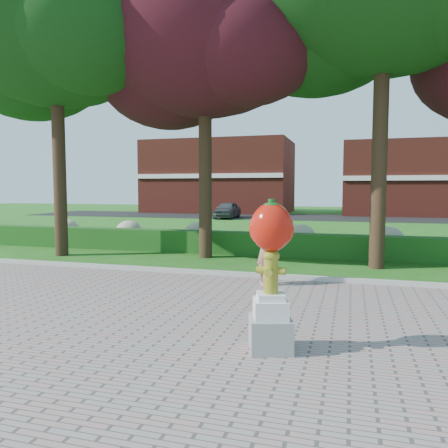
% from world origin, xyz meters
% --- Properties ---
extents(ground, '(100.00, 100.00, 0.00)m').
position_xyz_m(ground, '(0.00, 0.00, 0.00)').
color(ground, '#1E5916').
rests_on(ground, ground).
extents(walkway, '(40.00, 14.00, 0.04)m').
position_xyz_m(walkway, '(0.00, -4.00, 0.02)').
color(walkway, gray).
rests_on(walkway, ground).
extents(curb, '(40.00, 0.18, 0.15)m').
position_xyz_m(curb, '(0.00, 3.00, 0.07)').
color(curb, '#ADADA5').
rests_on(curb, ground).
extents(lawn_hedge, '(24.00, 0.70, 0.80)m').
position_xyz_m(lawn_hedge, '(0.00, 7.00, 0.40)').
color(lawn_hedge, '#1E4C15').
rests_on(lawn_hedge, ground).
extents(hydrangea_row, '(20.10, 1.10, 0.99)m').
position_xyz_m(hydrangea_row, '(0.57, 8.00, 0.55)').
color(hydrangea_row, tan).
rests_on(hydrangea_row, ground).
extents(street, '(50.00, 8.00, 0.02)m').
position_xyz_m(street, '(0.00, 28.00, 0.01)').
color(street, black).
rests_on(street, ground).
extents(building_left, '(14.00, 8.00, 7.00)m').
position_xyz_m(building_left, '(-10.00, 34.00, 3.50)').
color(building_left, maroon).
rests_on(building_left, ground).
extents(building_right, '(12.00, 8.00, 6.40)m').
position_xyz_m(building_right, '(8.00, 34.00, 3.20)').
color(building_right, maroon).
rests_on(building_right, ground).
extents(tree_far_left, '(9.00, 7.68, 11.66)m').
position_xyz_m(tree_far_left, '(-7.11, 5.09, 7.96)').
color(tree_far_left, black).
rests_on(tree_far_left, ground).
extents(tree_mid_left, '(8.25, 7.04, 10.69)m').
position_xyz_m(tree_mid_left, '(-2.10, 6.08, 7.30)').
color(tree_mid_left, black).
rests_on(tree_mid_left, ground).
extents(hydrant_sculpture, '(0.73, 0.73, 2.16)m').
position_xyz_m(hydrant_sculpture, '(1.68, -1.99, 1.18)').
color(hydrant_sculpture, gray).
rests_on(hydrant_sculpture, walkway).
extents(woman, '(0.64, 0.79, 1.86)m').
position_xyz_m(woman, '(0.84, 2.23, 0.97)').
color(woman, tan).
rests_on(woman, walkway).
extents(parked_car, '(1.56, 3.83, 1.30)m').
position_xyz_m(parked_car, '(-6.64, 25.00, 0.67)').
color(parked_car, '#404347').
rests_on(parked_car, street).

